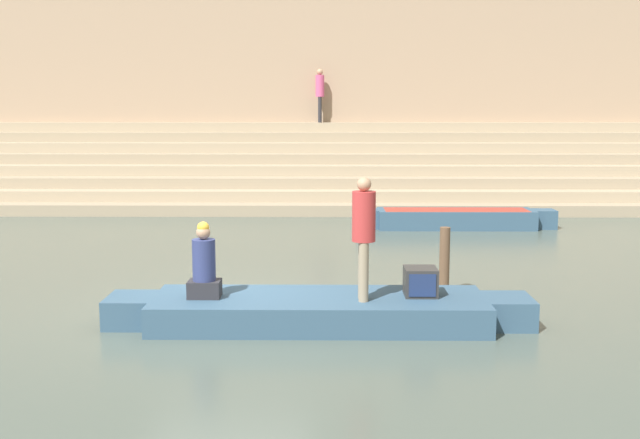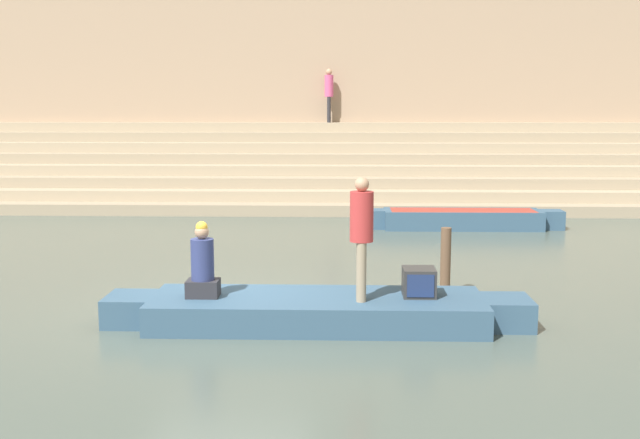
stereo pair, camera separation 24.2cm
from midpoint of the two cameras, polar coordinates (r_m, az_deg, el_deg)
ground_plane at (r=11.34m, az=-7.81°, el=-6.85°), size 120.00×120.00×0.00m
ghat_steps at (r=24.10m, az=-3.33°, el=3.47°), size 36.00×5.37×2.50m
back_wall at (r=26.50m, az=-3.00°, el=9.16°), size 34.20×1.28×6.66m
rowboat_main at (r=10.44m, az=-0.74°, el=-6.89°), size 5.88×1.53×0.40m
person_standing at (r=10.03m, az=2.66°, el=-0.76°), size 0.32×0.32×1.67m
person_rowing at (r=10.40m, az=-9.49°, el=-3.58°), size 0.44×0.35×1.05m
tv_set at (r=10.48m, az=7.00°, el=-4.72°), size 0.45×0.46×0.39m
moored_boat_shore at (r=19.03m, az=9.92°, el=0.09°), size 4.97×1.02×0.47m
mooring_post at (r=12.14m, az=8.90°, el=-3.17°), size 0.16×0.16×1.10m
person_on_steps at (r=25.53m, az=-0.28°, el=9.76°), size 0.29×0.29×1.79m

